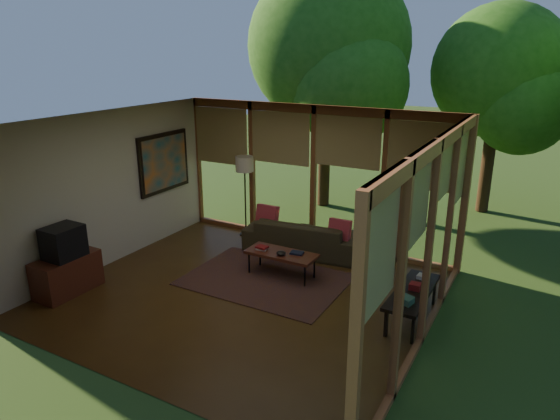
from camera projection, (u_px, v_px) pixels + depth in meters
The scene contains 25 objects.
floor at pixel (243, 295), 7.82m from camera, with size 5.50×5.50×0.00m, color #563616.
ceiling at pixel (239, 122), 6.98m from camera, with size 5.50×5.50×0.00m, color white.
wall_left at pixel (109, 189), 8.67m from camera, with size 0.04×5.00×2.70m, color beige.
wall_front at pixel (112, 278), 5.32m from camera, with size 5.50×0.04×2.70m, color beige.
window_wall_back at pixel (313, 177), 9.48m from camera, with size 5.50×0.12×2.70m, color brown.
window_wall_right at pixel (428, 247), 6.13m from camera, with size 0.12×5.00×2.70m, color brown.
tree_nw at pixel (329, 46), 11.23m from camera, with size 3.66×3.66×5.56m.
tree_ne at pixel (499, 72), 10.87m from camera, with size 2.91×2.91×4.65m.
rug at pixel (265, 279), 8.31m from camera, with size 2.58×1.83×0.01m, color brown.
sofa at pixel (303, 236), 9.36m from camera, with size 2.16×0.85×0.63m, color #3B321D.
pillow_left at pixel (267, 217), 9.58m from camera, with size 0.43×0.14×0.43m, color maroon.
pillow_right at pixel (340, 231), 8.89m from camera, with size 0.40×0.13×0.40m, color maroon.
ct_book_lower at pixel (262, 249), 8.45m from camera, with size 0.18×0.13×0.03m, color #B8AEA7.
ct_book_upper at pixel (262, 247), 8.44m from camera, with size 0.19×0.14×0.03m, color maroon.
ct_book_side at pixel (297, 253), 8.28m from camera, with size 0.21×0.16×0.03m, color black.
ct_bowl at pixel (281, 253), 8.22m from camera, with size 0.16×0.16×0.07m, color black.
media_cabinet at pixel (67, 274), 7.82m from camera, with size 0.50×1.00×0.60m, color #5D2819.
television at pixel (63, 242), 7.64m from camera, with size 0.45×0.55×0.50m, color black.
console_book_a at pixel (398, 298), 6.66m from camera, with size 0.24×0.18×0.09m, color #345B4C.
console_book_b at pixel (408, 285), 7.04m from camera, with size 0.20×0.14×0.09m, color maroon.
console_book_c at pixel (415, 275), 7.38m from camera, with size 0.20×0.15×0.05m, color #B8AEA7.
floor_lamp at pixel (245, 169), 9.88m from camera, with size 0.36×0.36×1.65m.
coffee_table at pixel (281, 254), 8.35m from camera, with size 1.20×0.50×0.43m.
side_console at pixel (406, 292), 7.02m from camera, with size 0.60×1.40×0.46m.
wall_painting at pixel (164, 162), 9.75m from camera, with size 0.06×1.35×1.15m.
Camera 1 is at (3.91, -5.86, 3.68)m, focal length 32.00 mm.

